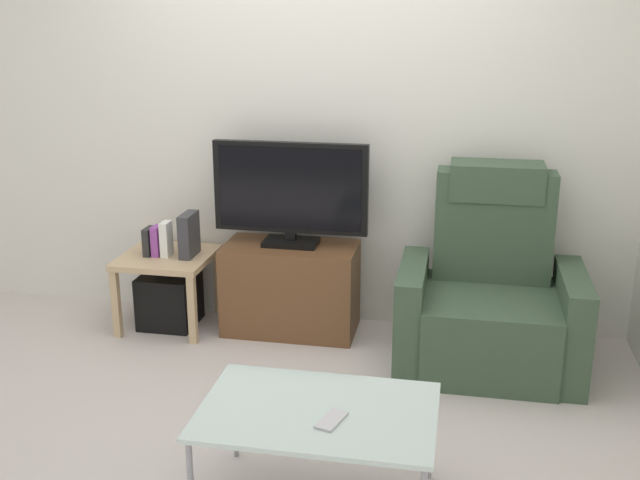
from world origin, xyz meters
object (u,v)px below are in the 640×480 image
object	(u,v)px
television	(290,192)
book_rightmost	(166,239)
recliner_armchair	(490,298)
book_middle	(157,241)
book_leftmost	(149,241)
cell_phone	(331,420)
coffee_table	(318,415)
tv_stand	(291,288)
subwoofer_box	(170,299)
side_table	(168,266)
game_console	(189,235)

from	to	relation	value
television	book_rightmost	size ratio (longest dim) A/B	4.33
recliner_armchair	book_middle	distance (m)	1.98
book_leftmost	book_middle	bearing A→B (deg)	0.00
book_middle	cell_phone	xyz separation A→B (m)	(1.36, -1.64, -0.11)
television	coffee_table	size ratio (longest dim) A/B	1.02
tv_stand	book_middle	xyz separation A→B (m)	(-0.81, -0.08, 0.28)
coffee_table	tv_stand	bearing A→B (deg)	106.62
television	subwoofer_box	world-z (taller)	television
tv_stand	book_leftmost	world-z (taller)	book_leftmost
book_leftmost	book_rightmost	size ratio (longest dim) A/B	0.80
book_leftmost	book_rightmost	world-z (taller)	book_rightmost
recliner_armchair	book_middle	world-z (taller)	recliner_armchair
television	tv_stand	bearing A→B (deg)	-90.00
television	subwoofer_box	xyz separation A→B (m)	(-0.76, -0.07, -0.70)
side_table	book_middle	xyz separation A→B (m)	(-0.05, -0.02, 0.16)
book_leftmost	book_rightmost	bearing A→B (deg)	0.00
television	book_rightmost	world-z (taller)	television
recliner_armchair	side_table	bearing A→B (deg)	178.89
tv_stand	coffee_table	size ratio (longest dim) A/B	0.88
coffee_table	cell_phone	xyz separation A→B (m)	(0.07, -0.08, 0.03)
book_rightmost	coffee_table	xyz separation A→B (m)	(1.24, -1.57, -0.16)
game_console	subwoofer_box	bearing A→B (deg)	-176.05
recliner_armchair	book_leftmost	distance (m)	2.03
television	book_middle	xyz separation A→B (m)	(-0.81, -0.09, -0.32)
television	game_console	size ratio (longest dim) A/B	3.48
side_table	coffee_table	bearing A→B (deg)	-51.78
book_middle	coffee_table	xyz separation A→B (m)	(1.30, -1.57, -0.15)
recliner_armchair	cell_phone	xyz separation A→B (m)	(-0.61, -1.51, 0.06)
book_middle	game_console	bearing A→B (deg)	8.87
tv_stand	cell_phone	xyz separation A→B (m)	(0.55, -1.72, 0.16)
tv_stand	television	bearing A→B (deg)	90.00
subwoofer_box	game_console	bearing A→B (deg)	3.95
tv_stand	game_console	world-z (taller)	game_console
subwoofer_box	book_rightmost	xyz separation A→B (m)	(0.01, -0.02, 0.40)
book_middle	book_rightmost	xyz separation A→B (m)	(0.06, 0.00, 0.01)
recliner_armchair	book_leftmost	world-z (taller)	recliner_armchair
recliner_armchair	book_rightmost	size ratio (longest dim) A/B	5.11
book_leftmost	cell_phone	bearing A→B (deg)	-49.27
game_console	television	bearing A→B (deg)	5.99
cell_phone	book_rightmost	bearing A→B (deg)	145.20
cell_phone	coffee_table	bearing A→B (deg)	147.18
book_leftmost	game_console	bearing A→B (deg)	6.98
book_leftmost	coffee_table	distance (m)	2.07
book_middle	cell_phone	world-z (taller)	book_middle
subwoofer_box	cell_phone	size ratio (longest dim) A/B	2.18
book_leftmost	book_middle	world-z (taller)	book_middle
side_table	book_rightmost	distance (m)	0.18
subwoofer_box	book_middle	world-z (taller)	book_middle
side_table	subwoofer_box	xyz separation A→B (m)	(0.00, -0.00, -0.22)
tv_stand	book_middle	size ratio (longest dim) A/B	4.31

